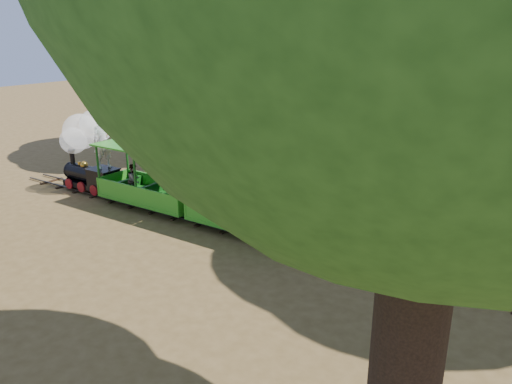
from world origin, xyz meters
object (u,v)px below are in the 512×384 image
Objects in this scene: fence at (362,161)px; carriage_front at (151,186)px; carriage_rear at (246,208)px; locomotive at (86,144)px.

carriage_front is at bearing -118.39° from fence.
carriage_front and carriage_rear have the same top height.
carriage_rear reaches higher than fence.
carriage_rear is at bearing -0.58° from locomotive.
locomotive reaches higher than carriage_front.
locomotive is at bearing 178.38° from carriage_front.
carriage_front reaches higher than fence.
locomotive is at bearing -134.03° from fence.
locomotive is 0.81× the size of carriage_rear.
locomotive is 3.47m from carriage_front.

